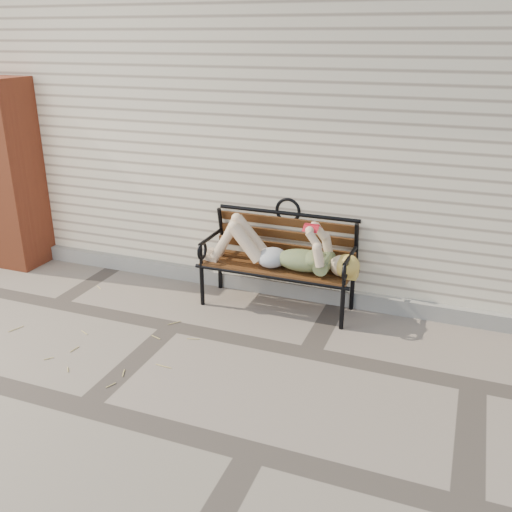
% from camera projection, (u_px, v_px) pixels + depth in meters
% --- Properties ---
extents(ground, '(80.00, 80.00, 0.00)m').
position_uv_depth(ground, '(172.00, 326.00, 5.02)').
color(ground, '#75665A').
rests_on(ground, ground).
extents(house_wall, '(8.00, 4.00, 3.00)m').
position_uv_depth(house_wall, '(283.00, 112.00, 7.08)').
color(house_wall, beige).
rests_on(house_wall, ground).
extents(foundation_strip, '(8.00, 0.10, 0.15)m').
position_uv_depth(foundation_strip, '(218.00, 278.00, 5.83)').
color(foundation_strip, gray).
rests_on(foundation_strip, ground).
extents(brick_pillar, '(0.50, 0.50, 2.00)m').
position_uv_depth(brick_pillar, '(11.00, 175.00, 6.07)').
color(brick_pillar, '#9F4324').
rests_on(brick_pillar, ground).
extents(garden_bench, '(1.52, 0.61, 0.99)m').
position_uv_depth(garden_bench, '(280.00, 249.00, 5.26)').
color(garden_bench, black).
rests_on(garden_bench, ground).
extents(reading_woman, '(1.44, 0.33, 0.45)m').
position_uv_depth(reading_woman, '(277.00, 250.00, 5.14)').
color(reading_woman, '#0B3E4F').
rests_on(reading_woman, ground).
extents(straw_scatter, '(2.17, 1.55, 0.01)m').
position_uv_depth(straw_scatter, '(33.00, 308.00, 5.34)').
color(straw_scatter, tan).
rests_on(straw_scatter, ground).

